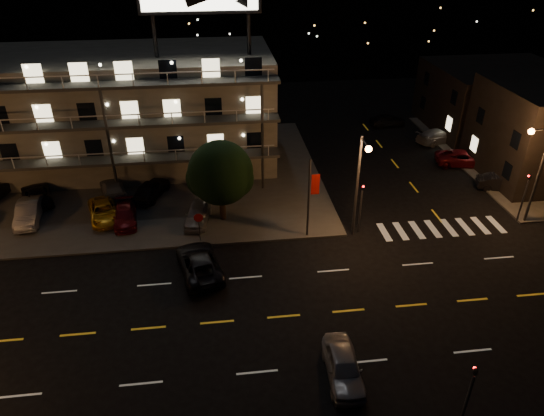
{
  "coord_description": "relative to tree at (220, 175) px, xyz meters",
  "views": [
    {
      "loc": [
        -1.39,
        -21.59,
        20.42
      ],
      "look_at": [
        2.28,
        8.0,
        2.91
      ],
      "focal_mm": 32.0,
      "sensor_mm": 36.0,
      "label": 1
    }
  ],
  "objects": [
    {
      "name": "ground",
      "position": [
        1.25,
        -11.56,
        -4.02
      ],
      "size": [
        140.0,
        140.0,
        0.0
      ],
      "primitive_type": "plane",
      "color": "black",
      "rests_on": "ground"
    },
    {
      "name": "curb_nw",
      "position": [
        -12.75,
        8.44,
        -3.94
      ],
      "size": [
        44.0,
        24.0,
        0.15
      ],
      "primitive_type": "cube",
      "color": "#3D3D3A",
      "rests_on": "ground"
    },
    {
      "name": "curb_ne",
      "position": [
        31.25,
        8.44,
        -3.94
      ],
      "size": [
        16.0,
        24.0,
        0.15
      ],
      "primitive_type": "cube",
      "color": "#3D3D3A",
      "rests_on": "ground"
    },
    {
      "name": "motel",
      "position": [
        -8.7,
        12.32,
        1.32
      ],
      "size": [
        28.0,
        13.8,
        18.1
      ],
      "color": "gray",
      "rests_on": "ground"
    },
    {
      "name": "side_bldg_back",
      "position": [
        31.24,
        16.44,
        -0.52
      ],
      "size": [
        14.06,
        12.0,
        7.0
      ],
      "color": "black",
      "rests_on": "ground"
    },
    {
      "name": "streetlight_nc",
      "position": [
        9.75,
        -3.62,
        0.94
      ],
      "size": [
        0.44,
        1.92,
        8.0
      ],
      "color": "#2D2D30",
      "rests_on": "ground"
    },
    {
      "name": "streetlight_ne",
      "position": [
        23.38,
        -3.26,
        0.94
      ],
      "size": [
        1.92,
        0.44,
        8.0
      ],
      "color": "#2D2D30",
      "rests_on": "ground"
    },
    {
      "name": "signal_nw",
      "position": [
        10.25,
        -3.06,
        -1.45
      ],
      "size": [
        0.2,
        0.27,
        4.6
      ],
      "color": "#2D2D30",
      "rests_on": "ground"
    },
    {
      "name": "signal_sw",
      "position": [
        10.25,
        -20.06,
        -1.45
      ],
      "size": [
        0.2,
        0.27,
        4.6
      ],
      "color": "#2D2D30",
      "rests_on": "ground"
    },
    {
      "name": "signal_ne",
      "position": [
        23.25,
        -3.06,
        -1.45
      ],
      "size": [
        0.27,
        0.2,
        4.6
      ],
      "color": "#2D2D30",
      "rests_on": "ground"
    },
    {
      "name": "banner_north",
      "position": [
        6.33,
        -3.16,
        -0.59
      ],
      "size": [
        0.83,
        0.16,
        6.4
      ],
      "color": "#2D2D30",
      "rests_on": "ground"
    },
    {
      "name": "stop_sign",
      "position": [
        -1.75,
        -2.99,
        -2.31
      ],
      "size": [
        0.91,
        0.11,
        2.61
      ],
      "color": "#2D2D30",
      "rests_on": "ground"
    },
    {
      "name": "tree",
      "position": [
        0.0,
        0.0,
        0.0
      ],
      "size": [
        5.17,
        4.98,
        6.51
      ],
      "color": "black",
      "rests_on": "curb_nw"
    },
    {
      "name": "lot_car_1",
      "position": [
        -15.09,
        1.5,
        -3.11
      ],
      "size": [
        2.16,
        4.77,
        1.52
      ],
      "primitive_type": "imported",
      "rotation": [
        0.0,
        0.0,
        0.12
      ],
      "color": "gray",
      "rests_on": "curb_nw"
    },
    {
      "name": "lot_car_2",
      "position": [
        -9.32,
        1.14,
        -3.23
      ],
      "size": [
        3.28,
        5.01,
        1.28
      ],
      "primitive_type": "imported",
      "rotation": [
        0.0,
        0.0,
        0.27
      ],
      "color": "orange",
      "rests_on": "curb_nw"
    },
    {
      "name": "lot_car_3",
      "position": [
        -7.59,
        0.37,
        -3.26
      ],
      "size": [
        2.28,
        4.41,
        1.22
      ],
      "primitive_type": "imported",
      "rotation": [
        0.0,
        0.0,
        0.14
      ],
      "color": "#600D14",
      "rests_on": "curb_nw"
    },
    {
      "name": "lot_car_4",
      "position": [
        -1.93,
        -0.26,
        -3.15
      ],
      "size": [
        2.39,
        4.44,
        1.44
      ],
      "primitive_type": "imported",
      "rotation": [
        0.0,
        0.0,
        -0.17
      ],
      "color": "gray",
      "rests_on": "curb_nw"
    },
    {
      "name": "lot_car_6",
      "position": [
        -15.37,
        4.63,
        -3.2
      ],
      "size": [
        3.79,
        5.26,
        1.33
      ],
      "primitive_type": "imported",
      "rotation": [
        0.0,
        0.0,
        3.51
      ],
      "color": "black",
      "rests_on": "curb_nw"
    },
    {
      "name": "lot_car_7",
      "position": [
        -9.17,
        4.85,
        -3.19
      ],
      "size": [
        3.15,
        5.06,
        1.37
      ],
      "primitive_type": "imported",
      "rotation": [
        0.0,
        0.0,
        3.42
      ],
      "color": "gray",
      "rests_on": "curb_nw"
    },
    {
      "name": "lot_car_8",
      "position": [
        -5.92,
        4.24,
        -3.1
      ],
      "size": [
        3.34,
        4.86,
        1.54
      ],
      "primitive_type": "imported",
      "rotation": [
        0.0,
        0.0,
        2.77
      ],
      "color": "black",
      "rests_on": "curb_nw"
    },
    {
      "name": "lot_car_9",
      "position": [
        -0.87,
        5.82,
        -3.19
      ],
      "size": [
        2.47,
        4.39,
        1.37
      ],
      "primitive_type": "imported",
      "rotation": [
        0.0,
        0.0,
        3.4
      ],
      "color": "#600D14",
      "rests_on": "curb_nw"
    },
    {
      "name": "side_car_0",
      "position": [
        24.65,
        2.02,
        -3.33
      ],
      "size": [
        4.41,
        2.76,
        1.37
      ],
      "primitive_type": "imported",
      "rotation": [
        0.0,
        0.0,
        1.23
      ],
      "color": "black",
      "rests_on": "ground"
    },
    {
      "name": "side_car_1",
      "position": [
        23.67,
        7.38,
        -3.3
      ],
      "size": [
        5.56,
        3.36,
        1.44
      ],
      "primitive_type": "imported",
      "rotation": [
        0.0,
        0.0,
        1.38
      ],
      "color": "#600D14",
      "rests_on": "ground"
    },
    {
      "name": "side_car_2",
      "position": [
        23.59,
        13.13,
        -3.29
      ],
      "size": [
        5.43,
        3.7,
        1.46
      ],
      "primitive_type": "imported",
      "rotation": [
        0.0,
        0.0,
        1.93
      ],
      "color": "gray",
      "rests_on": "ground"
    },
    {
      "name": "side_car_3",
      "position": [
        19.84,
        18.63,
        -3.33
      ],
      "size": [
        4.21,
        2.02,
        1.39
      ],
      "primitive_type": "imported",
      "rotation": [
        0.0,
        0.0,
        1.67
      ],
      "color": "black",
      "rests_on": "ground"
    },
    {
      "name": "road_car_east",
      "position": [
        5.65,
        -16.34,
        -3.29
      ],
      "size": [
        1.92,
        4.38,
        1.47
      ],
      "primitive_type": "imported",
      "rotation": [
        0.0,
        0.0,
        -0.04
      ],
      "color": "gray",
      "rests_on": "ground"
    },
    {
      "name": "road_car_west",
      "position": [
        -1.77,
        -6.57,
        -3.26
      ],
      "size": [
        3.65,
        5.9,
        1.52
      ],
      "primitive_type": "imported",
      "rotation": [
        0.0,
        0.0,
        3.36
      ],
      "color": "black",
      "rests_on": "ground"
    }
  ]
}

